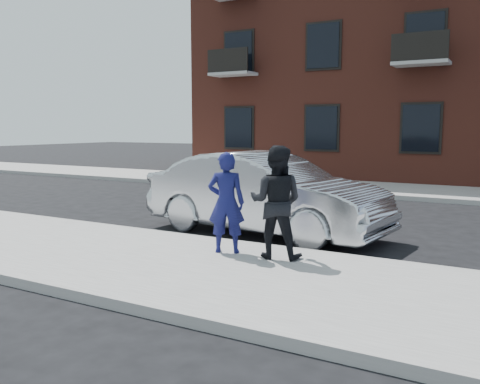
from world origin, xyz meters
The scene contains 8 objects.
ground centered at (0.00, 0.00, 0.00)m, with size 100.00×100.00×0.00m, color black.
near_sidewalk centered at (0.00, -0.25, 0.07)m, with size 50.00×3.50×0.15m, color gray.
near_curb centered at (0.00, 1.55, 0.07)m, with size 50.00×0.10×0.15m, color #999691.
far_sidewalk centered at (0.00, 11.25, 0.07)m, with size 50.00×3.50×0.15m, color gray.
far_curb centered at (0.00, 9.45, 0.07)m, with size 50.00×0.10×0.15m, color #999691.
silver_sedan centered at (-1.26, 2.96, 0.86)m, with size 1.82×5.22×1.72m, color #B7BABF.
man_hoodie centered at (-0.87, 0.71, 1.00)m, with size 0.73×0.62×1.69m.
man_peacoat centered at (0.00, 0.81, 1.06)m, with size 1.00×0.85×1.81m.
Camera 1 is at (3.41, -6.50, 2.26)m, focal length 38.00 mm.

